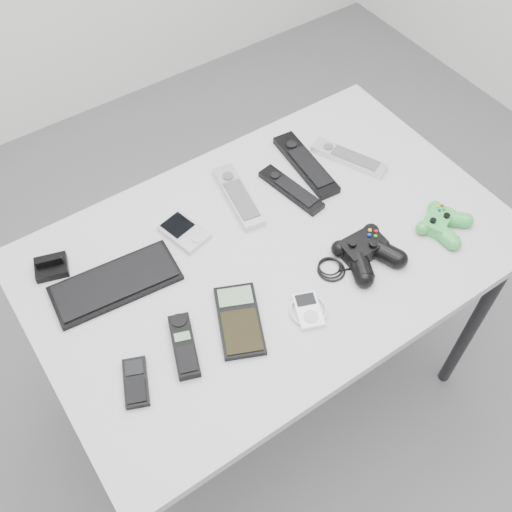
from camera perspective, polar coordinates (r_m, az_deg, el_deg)
floor at (r=2.12m, az=3.64°, el=-12.48°), size 3.50×3.50×0.00m
desk at (r=1.50m, az=1.43°, el=-0.88°), size 1.16×0.75×0.78m
pda_keyboard at (r=1.42m, az=-13.24°, el=-2.50°), size 0.30×0.15×0.02m
dock_bracket at (r=1.47m, az=-19.00°, el=-0.77°), size 0.09×0.09×0.04m
pda at (r=1.48m, az=-6.86°, el=2.32°), size 0.10×0.13×0.02m
remote_silver_a at (r=1.54m, az=-1.72°, el=5.75°), size 0.09×0.23×0.02m
remote_black_a at (r=1.56m, az=3.36°, el=6.36°), size 0.08×0.20×0.02m
remote_black_b at (r=1.63m, az=4.76°, el=8.73°), size 0.08×0.25×0.02m
remote_silver_b at (r=1.66m, az=8.83°, el=9.26°), size 0.13×0.21×0.02m
mobile_phone at (r=1.28m, az=-11.38°, el=-11.69°), size 0.09×0.12×0.02m
cordless_handset at (r=1.30m, az=-6.87°, el=-8.47°), size 0.10×0.16×0.02m
calculator at (r=1.33m, az=-1.60°, el=-6.12°), size 0.16×0.20×0.02m
mp3_player at (r=1.34m, az=5.01°, el=-5.16°), size 0.11×0.12×0.02m
controller_black at (r=1.44m, az=10.49°, el=0.51°), size 0.25×0.16×0.05m
controller_green at (r=1.54m, az=17.31°, el=3.08°), size 0.16×0.17×0.04m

